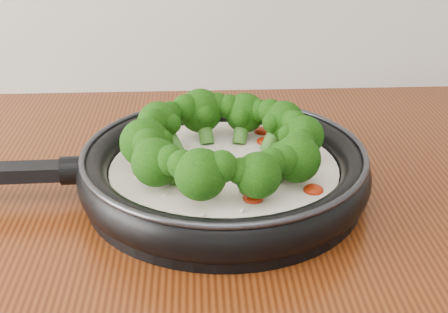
{
  "coord_description": "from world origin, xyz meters",
  "views": [
    {
      "loc": [
        -0.12,
        0.44,
        1.28
      ],
      "look_at": [
        -0.09,
        1.11,
        0.95
      ],
      "focal_mm": 49.05,
      "sensor_mm": 36.0,
      "label": 1
    }
  ],
  "objects": [
    {
      "name": "skillet",
      "position": [
        -0.09,
        1.11,
        0.94
      ],
      "size": [
        0.56,
        0.37,
        0.1
      ],
      "color": "black",
      "rests_on": "counter"
    }
  ]
}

